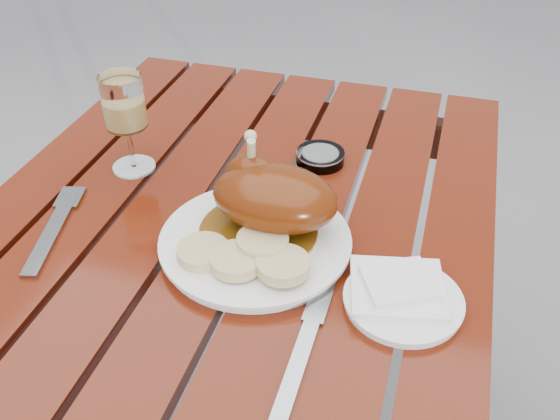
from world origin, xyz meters
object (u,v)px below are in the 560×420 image
Objects in this scene: dinner_plate at (255,243)px; wine_glass at (127,124)px; side_plate at (403,301)px; ashtray at (320,157)px; table at (227,400)px.

wine_glass is (-0.27, 0.14, 0.08)m from dinner_plate.
wine_glass is 1.09× the size of side_plate.
wine_glass is at bearing -160.41° from ashtray.
ashtray is (0.04, 0.25, 0.00)m from dinner_plate.
dinner_plate reaches higher than side_plate.
side_plate is at bearing -14.08° from dinner_plate.
side_plate is (0.22, -0.06, -0.00)m from dinner_plate.
table is 0.39m from dinner_plate.
dinner_plate is 0.23m from side_plate.
table is 7.54× the size of side_plate.
table is at bearing -110.32° from ashtray.
wine_glass reaches higher than side_plate.
dinner_plate is 1.63× the size of wine_glass.
table is at bearing 170.86° from side_plate.
wine_glass reaches higher than ashtray.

